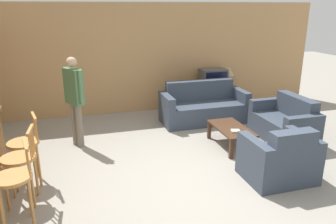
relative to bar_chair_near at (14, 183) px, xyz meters
The scene contains 14 objects.
ground_plane 2.39m from the bar_chair_near, ahead, with size 24.00×24.00×0.00m, color gray.
wall_back 4.75m from the bar_chair_near, 60.91° to the left, with size 9.40×0.08×2.60m.
bar_chair_near is the anchor object (origin of this frame).
bar_chair_mid 0.52m from the bar_chair_near, 89.97° to the left, with size 0.47×0.47×1.04m.
bar_chair_far 1.03m from the bar_chair_near, 90.00° to the left, with size 0.52×0.52×1.04m.
couch_far 4.57m from the bar_chair_near, 39.57° to the left, with size 1.91×0.83×0.89m.
armchair_near 3.60m from the bar_chair_near, ahead, with size 0.99×0.79×0.87m.
loveseat_right 4.86m from the bar_chair_near, 17.40° to the left, with size 0.76×1.34×0.86m.
coffee_table 3.76m from the bar_chair_near, 22.36° to the left, with size 0.55×1.03×0.38m.
tv_unit 5.54m from the bar_chair_near, 42.26° to the left, with size 1.16×0.53×0.56m.
tv 5.53m from the bar_chair_near, 42.23° to the left, with size 0.63×0.45×0.46m.
book_on_table 3.64m from the bar_chair_near, 19.24° to the left, with size 0.19×0.19×0.03m.
table_lamp 5.86m from the bar_chair_near, 39.44° to the left, with size 0.27×0.27×0.51m.
person_by_window 2.43m from the bar_chair_near, 72.00° to the left, with size 0.35×0.47×1.66m.
Camera 1 is at (-1.53, -4.03, 2.50)m, focal length 35.00 mm.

